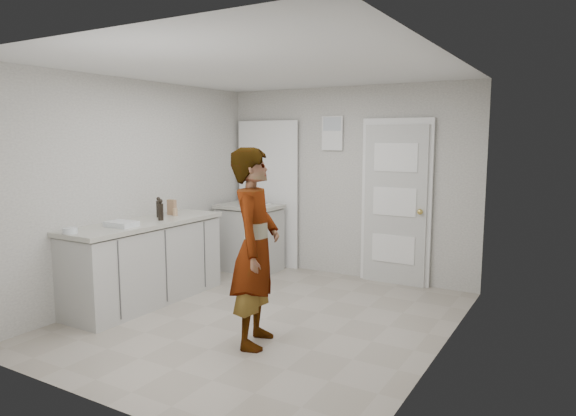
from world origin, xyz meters
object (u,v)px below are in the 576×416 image
Objects in this scene: spice_jar at (175,212)px; egg_bowl at (70,231)px; person at (255,248)px; cake_mix_box at (172,207)px; oil_cruet_a at (161,210)px; oil_cruet_b at (159,208)px; baking_dish at (122,224)px.

egg_bowl is at bearing -93.60° from spice_jar.
cake_mix_box is at bearing 45.64° from person.
egg_bowl is (-1.79, -0.54, 0.07)m from person.
oil_cruet_a is at bearing 79.58° from egg_bowl.
oil_cruet_b reaches higher than baking_dish.
oil_cruet_a is at bearing -62.39° from cake_mix_box.
oil_cruet_a is at bearing 83.35° from baking_dish.
cake_mix_box reaches higher than egg_bowl.
baking_dish is 2.23× the size of egg_bowl.
cake_mix_box is 0.76× the size of oil_cruet_b.
baking_dish is (0.12, -0.88, -0.07)m from cake_mix_box.
oil_cruet_b is 1.70× the size of egg_bowl.
baking_dish is (0.04, -0.85, -0.02)m from spice_jar.
cake_mix_box is at bearing 89.78° from egg_bowl.
person is 1.98m from cake_mix_box.
baking_dish and egg_bowl have the same top height.
person is at bearing -24.36° from cake_mix_box.
egg_bowl is at bearing 88.21° from person.
egg_bowl is at bearing -90.61° from oil_cruet_b.
oil_cruet_a is 0.52m from baking_dish.
oil_cruet_b reaches higher than spice_jar.
spice_jar is at bearing 45.41° from person.
cake_mix_box is at bearing 91.84° from oil_cruet_b.
spice_jar is at bearing 106.72° from oil_cruet_a.
oil_cruet_a is 0.77× the size of baking_dish.
person reaches higher than baking_dish.
baking_dish is at bearing -79.88° from oil_cruet_b.
spice_jar is at bearing 86.40° from egg_bowl.
spice_jar is 0.85m from baking_dish.
egg_bowl is (-0.09, -1.37, -0.02)m from spice_jar.
person is 19.78× the size of spice_jar.
spice_jar is 0.28× the size of baking_dish.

